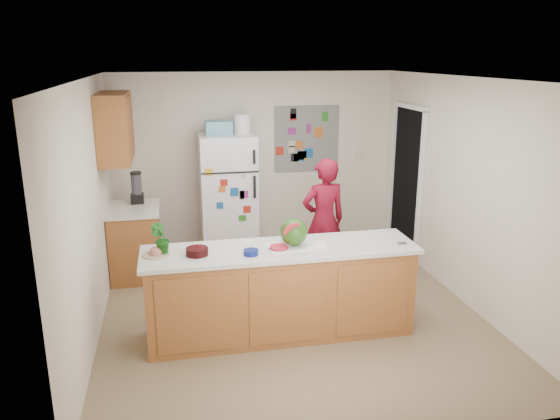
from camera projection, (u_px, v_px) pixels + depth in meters
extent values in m
cube|color=brown|center=(289.00, 310.00, 6.06)|extent=(4.00, 4.50, 0.02)
cube|color=beige|center=(256.00, 161.00, 7.84)|extent=(4.00, 0.02, 2.50)
cube|color=beige|center=(89.00, 212.00, 5.32)|extent=(0.02, 4.50, 2.50)
cube|color=beige|center=(465.00, 191.00, 6.10)|extent=(0.02, 4.50, 2.50)
cube|color=white|center=(290.00, 77.00, 5.36)|extent=(4.00, 4.50, 0.02)
cube|color=black|center=(407.00, 183.00, 7.52)|extent=(0.03, 0.85, 2.04)
cube|color=brown|center=(281.00, 293.00, 5.42)|extent=(2.60, 0.62, 0.88)
cube|color=silver|center=(281.00, 250.00, 5.30)|extent=(2.68, 0.70, 0.04)
cube|color=brown|center=(136.00, 243.00, 6.88)|extent=(0.60, 0.80, 0.86)
cube|color=silver|center=(133.00, 209.00, 6.76)|extent=(0.64, 0.84, 0.04)
cube|color=brown|center=(115.00, 127.00, 6.40)|extent=(0.35, 1.00, 0.80)
cube|color=silver|center=(228.00, 196.00, 7.50)|extent=(0.75, 0.70, 1.70)
cube|color=#5999B2|center=(219.00, 128.00, 7.23)|extent=(0.35, 0.28, 0.18)
cube|color=slate|center=(307.00, 139.00, 7.88)|extent=(0.95, 0.01, 0.95)
imported|color=maroon|center=(324.00, 221.00, 6.64)|extent=(0.61, 0.45, 1.55)
cylinder|color=black|center=(137.00, 188.00, 6.91)|extent=(0.13, 0.13, 0.38)
cube|color=white|center=(288.00, 246.00, 5.31)|extent=(0.44, 0.35, 0.01)
sphere|color=#2C5516|center=(294.00, 232.00, 5.30)|extent=(0.27, 0.27, 0.27)
cylinder|color=#BB1B3B|center=(279.00, 247.00, 5.24)|extent=(0.17, 0.17, 0.02)
cylinder|color=black|center=(197.00, 251.00, 5.09)|extent=(0.25, 0.25, 0.07)
cylinder|color=silver|center=(290.00, 241.00, 5.40)|extent=(0.23, 0.23, 0.06)
cylinder|color=#08155A|center=(251.00, 252.00, 5.10)|extent=(0.17, 0.17, 0.05)
cylinder|color=beige|center=(156.00, 255.00, 5.08)|extent=(0.32, 0.32, 0.02)
cube|color=white|center=(316.00, 245.00, 5.34)|extent=(0.22, 0.20, 0.02)
cube|color=gray|center=(402.00, 243.00, 5.40)|extent=(0.09, 0.05, 0.01)
imported|color=#154011|center=(160.00, 239.00, 5.08)|extent=(0.18, 0.15, 0.30)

